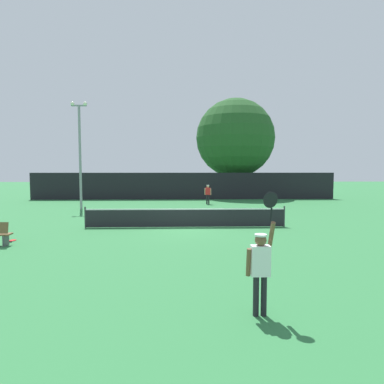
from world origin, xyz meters
The scene contains 11 objects.
ground_plane centered at (0.00, 0.00, 0.00)m, with size 120.00×120.00×0.00m, color #2D723D.
tennis_net centered at (0.00, 0.00, 0.51)m, with size 10.23×0.08×1.07m.
perimeter_fence centered at (0.00, 15.53, 1.31)m, with size 29.66×0.12×2.61m, color black.
player_serving centered at (1.40, -10.22, 1.11)m, with size 0.67×0.40×2.52m.
player_receiving centered at (2.00, 10.98, 0.99)m, with size 0.57×0.24×1.63m.
tennis_ball centered at (-0.84, 2.03, 0.03)m, with size 0.07×0.07×0.07m, color #CCE033.
spare_racket centered at (-7.23, -2.99, 0.02)m, with size 0.28×0.52×0.04m.
light_pole centered at (-7.62, 7.75, 4.47)m, with size 1.18×0.28×7.82m.
large_tree centered at (5.54, 18.88, 6.28)m, with size 8.37×8.37×10.48m.
parked_car_near centered at (-8.38, 21.51, 0.78)m, with size 2.17×4.31×1.69m.
parked_car_mid centered at (9.93, 20.73, 0.78)m, with size 2.19×4.32×1.69m.
Camera 1 is at (-0.19, -16.70, 2.98)m, focal length 30.89 mm.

